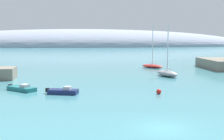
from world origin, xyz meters
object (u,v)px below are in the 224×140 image
object	(u,v)px
sailboat_red_near_shore	(152,65)
mooring_buoy_red	(159,92)
motorboat_navy_foreground	(63,91)
sailboat_grey_mid_mooring	(167,73)
motorboat_teal_outer	(22,88)

from	to	relation	value
sailboat_red_near_shore	mooring_buoy_red	xyz separation A→B (m)	(-5.83, -30.60, -0.23)
motorboat_navy_foreground	mooring_buoy_red	world-z (taller)	motorboat_navy_foreground
sailboat_red_near_shore	mooring_buoy_red	distance (m)	31.15
sailboat_grey_mid_mooring	motorboat_navy_foreground	size ratio (longest dim) A/B	2.20
sailboat_grey_mid_mooring	mooring_buoy_red	size ratio (longest dim) A/B	14.72
sailboat_red_near_shore	sailboat_grey_mid_mooring	bearing A→B (deg)	136.93
motorboat_navy_foreground	sailboat_grey_mid_mooring	bearing A→B (deg)	54.46
motorboat_navy_foreground	motorboat_teal_outer	world-z (taller)	motorboat_navy_foreground
sailboat_grey_mid_mooring	mooring_buoy_red	bearing A→B (deg)	141.35
sailboat_red_near_shore	mooring_buoy_red	size ratio (longest dim) A/B	16.29
sailboat_red_near_shore	sailboat_grey_mid_mooring	world-z (taller)	sailboat_red_near_shore
sailboat_grey_mid_mooring	motorboat_navy_foreground	bearing A→B (deg)	110.79
motorboat_teal_outer	mooring_buoy_red	size ratio (longest dim) A/B	6.83
sailboat_grey_mid_mooring	mooring_buoy_red	xyz separation A→B (m)	(-5.43, -16.08, -0.31)
mooring_buoy_red	motorboat_navy_foreground	bearing A→B (deg)	175.18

